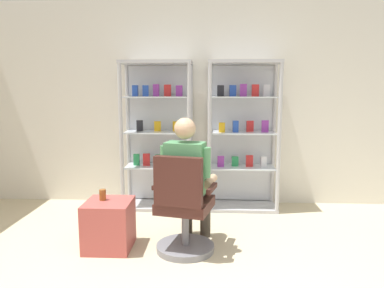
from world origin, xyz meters
name	(u,v)px	position (x,y,z in m)	size (l,w,h in m)	color
back_wall	(200,104)	(0.00, 3.00, 1.35)	(6.00, 0.10, 2.70)	silver
display_cabinet_left	(158,134)	(-0.55, 2.76, 0.96)	(0.90, 0.45, 1.90)	#B7B7BC
display_cabinet_right	(242,134)	(0.55, 2.76, 0.97)	(0.90, 0.45, 1.90)	#B7B7BC
office_chair	(183,213)	(-0.11, 1.32, 0.39)	(0.61, 0.58, 0.96)	slate
seated_shopkeeper	(188,176)	(-0.08, 1.48, 0.71)	(0.55, 0.62, 1.29)	#3F382D
storage_crate	(109,225)	(-0.85, 1.40, 0.24)	(0.44, 0.45, 0.47)	#B24C47
tea_glass	(103,195)	(-0.91, 1.44, 0.53)	(0.06, 0.06, 0.11)	brown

